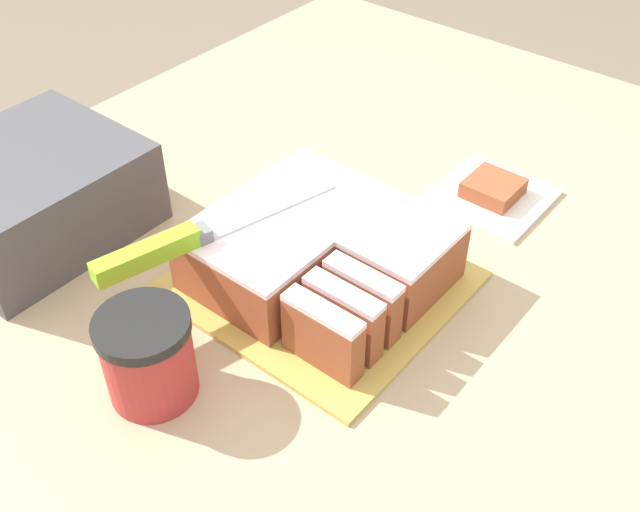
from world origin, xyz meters
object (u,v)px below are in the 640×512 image
(coffee_cup, at_px, (148,356))
(brownie, at_px, (493,188))
(knife, at_px, (171,245))
(cake_board, at_px, (320,283))
(cake, at_px, (319,252))
(storage_box, at_px, (32,194))

(coffee_cup, height_order, brownie, coffee_cup)
(brownie, bearing_deg, knife, 157.41)
(cake_board, xyz_separation_m, cake, (0.01, 0.01, 0.04))
(cake_board, height_order, knife, knife)
(cake_board, relative_size, knife, 1.02)
(brownie, height_order, storage_box, storage_box)
(knife, xyz_separation_m, storage_box, (-0.01, 0.24, -0.04))
(cake, bearing_deg, knife, 145.47)
(cake_board, distance_m, knife, 0.19)
(cake_board, relative_size, storage_box, 1.21)
(cake, height_order, knife, knife)
(knife, xyz_separation_m, coffee_cup, (-0.10, -0.07, -0.04))
(cake_board, xyz_separation_m, coffee_cup, (-0.23, 0.03, 0.05))
(knife, height_order, brownie, knife)
(cake_board, bearing_deg, knife, 142.74)
(knife, relative_size, storage_box, 1.19)
(coffee_cup, relative_size, storage_box, 0.40)
(cake, relative_size, knife, 0.85)
(cake_board, height_order, storage_box, storage_box)
(coffee_cup, distance_m, storage_box, 0.32)
(cake_board, relative_size, coffee_cup, 3.02)
(brownie, bearing_deg, coffee_cup, 168.54)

